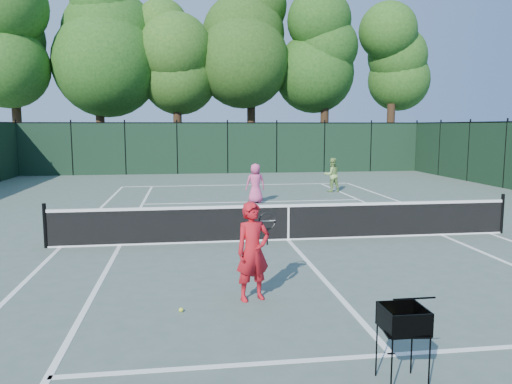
{
  "coord_description": "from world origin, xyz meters",
  "views": [
    {
      "loc": [
        -2.51,
        -12.02,
        2.85
      ],
      "look_at": [
        -0.67,
        1.0,
        1.1
      ],
      "focal_mm": 35.0,
      "sensor_mm": 36.0,
      "label": 1
    }
  ],
  "objects": [
    {
      "name": "ground",
      "position": [
        0.0,
        0.0,
        0.0
      ],
      "size": [
        90.0,
        90.0,
        0.0
      ],
      "primitive_type": "plane",
      "color": "#4C5D52",
      "rests_on": "ground"
    },
    {
      "name": "sideline_doubles_left",
      "position": [
        -5.49,
        0.0,
        0.0
      ],
      "size": [
        0.1,
        23.77,
        0.01
      ],
      "primitive_type": "cube",
      "color": "white",
      "rests_on": "ground"
    },
    {
      "name": "sideline_doubles_right",
      "position": [
        5.49,
        0.0,
        0.0
      ],
      "size": [
        0.1,
        23.77,
        0.01
      ],
      "primitive_type": "cube",
      "color": "white",
      "rests_on": "ground"
    },
    {
      "name": "sideline_singles_left",
      "position": [
        -4.12,
        0.0,
        0.0
      ],
      "size": [
        0.1,
        23.77,
        0.01
      ],
      "primitive_type": "cube",
      "color": "white",
      "rests_on": "ground"
    },
    {
      "name": "sideline_singles_right",
      "position": [
        4.12,
        0.0,
        0.0
      ],
      "size": [
        0.1,
        23.77,
        0.01
      ],
      "primitive_type": "cube",
      "color": "white",
      "rests_on": "ground"
    },
    {
      "name": "baseline_far",
      "position": [
        0.0,
        11.88,
        0.0
      ],
      "size": [
        10.97,
        0.1,
        0.01
      ],
      "primitive_type": "cube",
      "color": "white",
      "rests_on": "ground"
    },
    {
      "name": "service_line_near",
      "position": [
        0.0,
        -6.4,
        0.0
      ],
      "size": [
        8.23,
        0.1,
        0.01
      ],
      "primitive_type": "cube",
      "color": "white",
      "rests_on": "ground"
    },
    {
      "name": "service_line_far",
      "position": [
        0.0,
        6.4,
        0.0
      ],
      "size": [
        8.23,
        0.1,
        0.01
      ],
      "primitive_type": "cube",
      "color": "white",
      "rests_on": "ground"
    },
    {
      "name": "center_service_line",
      "position": [
        0.0,
        0.0,
        0.0
      ],
      "size": [
        0.1,
        12.8,
        0.01
      ],
      "primitive_type": "cube",
      "color": "white",
      "rests_on": "ground"
    },
    {
      "name": "tennis_net",
      "position": [
        0.0,
        0.0,
        0.48
      ],
      "size": [
        11.69,
        0.09,
        1.06
      ],
      "color": "black",
      "rests_on": "ground"
    },
    {
      "name": "fence_far",
      "position": [
        0.0,
        18.0,
        1.5
      ],
      "size": [
        24.0,
        0.05,
        3.0
      ],
      "primitive_type": "cube",
      "color": "black",
      "rests_on": "ground"
    },
    {
      "name": "tree_0",
      "position": [
        -13.0,
        21.5,
        8.16
      ],
      "size": [
        6.4,
        6.4,
        13.14
      ],
      "color": "black",
      "rests_on": "ground"
    },
    {
      "name": "tree_1",
      "position": [
        -8.0,
        22.0,
        8.69
      ],
      "size": [
        6.8,
        6.8,
        13.98
      ],
      "color": "black",
      "rests_on": "ground"
    },
    {
      "name": "tree_2",
      "position": [
        -3.0,
        21.8,
        7.73
      ],
      "size": [
        6.0,
        6.0,
        12.4
      ],
      "color": "black",
      "rests_on": "ground"
    },
    {
      "name": "tree_3",
      "position": [
        2.0,
        22.3,
        9.01
      ],
      "size": [
        7.0,
        7.0,
        14.45
      ],
      "color": "black",
      "rests_on": "ground"
    },
    {
      "name": "tree_4",
      "position": [
        7.0,
        21.6,
        8.14
      ],
      "size": [
        6.2,
        6.2,
        12.97
      ],
      "color": "black",
      "rests_on": "ground"
    },
    {
      "name": "tree_5",
      "position": [
        12.0,
        22.1,
        7.71
      ],
      "size": [
        5.8,
        5.8,
        12.23
      ],
      "color": "black",
      "rests_on": "ground"
    },
    {
      "name": "coach",
      "position": [
        -1.45,
        -4.15,
        0.82
      ],
      "size": [
        0.81,
        0.81,
        1.63
      ],
      "rotation": [
        0.0,
        0.0,
        0.32
      ],
      "color": "red",
      "rests_on": "ground"
    },
    {
      "name": "player_pink",
      "position": [
        0.03,
        6.16,
        0.74
      ],
      "size": [
        0.75,
        0.52,
        1.47
      ],
      "rotation": [
        0.0,
        0.0,
        3.21
      ],
      "color": "#DA4D87",
      "rests_on": "ground"
    },
    {
      "name": "player_green",
      "position": [
        3.77,
        8.86,
        0.73
      ],
      "size": [
        0.8,
        0.67,
        1.47
      ],
      "rotation": [
        0.0,
        0.0,
        3.31
      ],
      "color": "#8FBC5E",
      "rests_on": "ground"
    },
    {
      "name": "ball_hopper",
      "position": [
        -0.19,
        -7.08,
        0.74
      ],
      "size": [
        0.51,
        0.51,
        0.89
      ],
      "rotation": [
        0.0,
        0.0,
        -0.12
      ],
      "color": "black",
      "rests_on": "ground"
    },
    {
      "name": "loose_ball_midcourt",
      "position": [
        -2.63,
        -4.56,
        0.03
      ],
      "size": [
        0.07,
        0.07,
        0.07
      ],
      "primitive_type": "sphere",
      "color": "#DDF532",
      "rests_on": "ground"
    }
  ]
}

